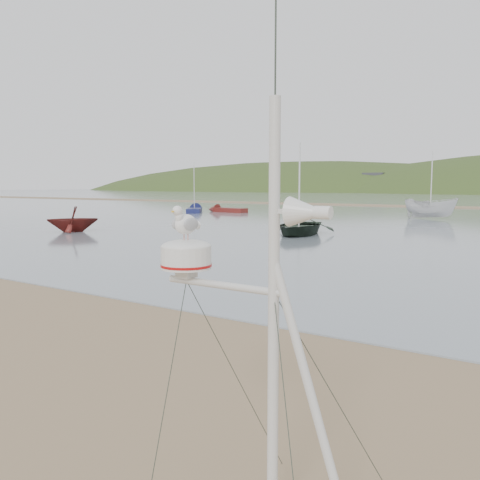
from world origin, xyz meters
The scene contains 7 objects.
ground centered at (0.00, 0.00, 0.00)m, with size 560.00×560.00×0.00m, color #7D6548.
mast_rig centered at (4.80, -1.97, 1.16)m, with size 2.13×2.28×4.81m.
boat_dark centered at (-7.64, 23.06, 2.66)m, with size 3.74×1.08×5.24m, color black.
boat_red centered at (-21.39, 16.52, 1.67)m, with size 2.82×1.72×3.27m, color #5B1814.
boat_white centered at (-4.40, 43.50, 2.62)m, with size 1.94×1.99×5.15m, color silver.
dinghy_red_far centered at (-27.71, 42.58, 0.29)m, with size 5.63×1.86×1.35m.
sailboat_blue_near centered at (-30.50, 41.16, 0.30)m, with size 4.78×6.00×6.23m.
Camera 1 is at (7.04, -5.73, 3.21)m, focal length 38.00 mm.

